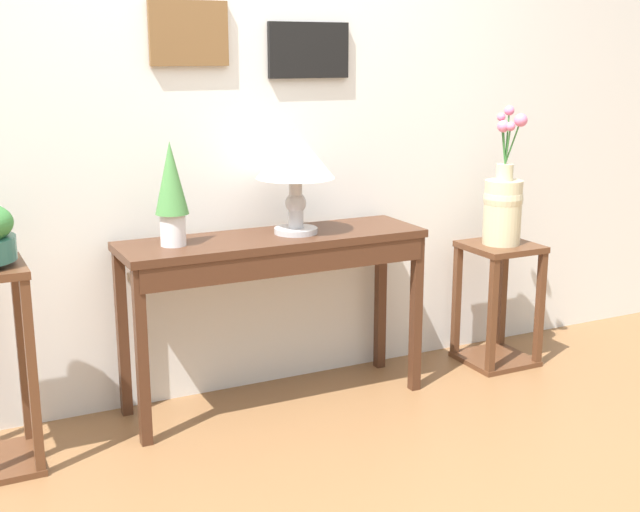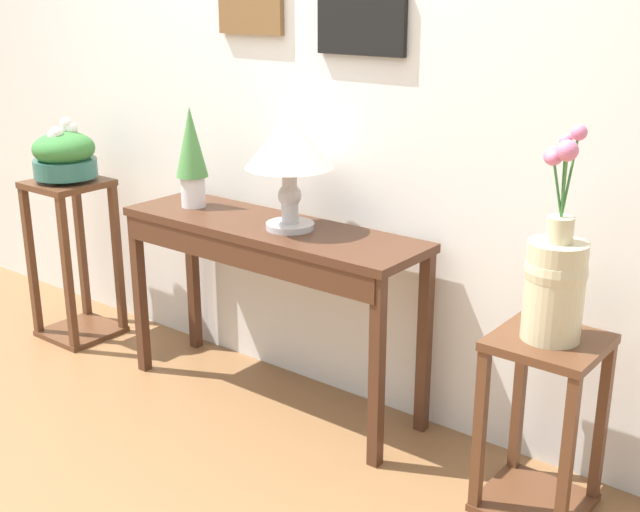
% 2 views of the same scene
% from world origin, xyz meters
% --- Properties ---
extents(back_wall_with_art, '(9.00, 0.13, 2.80)m').
position_xyz_m(back_wall_with_art, '(0.00, 1.52, 1.40)').
color(back_wall_with_art, silver).
rests_on(back_wall_with_art, ground).
extents(console_table, '(1.35, 0.39, 0.78)m').
position_xyz_m(console_table, '(0.11, 1.21, 0.67)').
color(console_table, '#472819').
rests_on(console_table, ground).
extents(table_lamp, '(0.34, 0.34, 0.45)m').
position_xyz_m(table_lamp, '(0.21, 1.23, 1.11)').
color(table_lamp, '#B7B7BC').
rests_on(table_lamp, console_table).
extents(potted_plant_on_console, '(0.14, 0.14, 0.43)m').
position_xyz_m(potted_plant_on_console, '(-0.34, 1.24, 1.02)').
color(potted_plant_on_console, silver).
rests_on(potted_plant_on_console, console_table).
extents(pedestal_stand_right, '(0.34, 0.34, 0.63)m').
position_xyz_m(pedestal_stand_right, '(1.32, 1.19, 0.31)').
color(pedestal_stand_right, '#56331E').
rests_on(pedestal_stand_right, ground).
extents(flower_vase_tall_right, '(0.20, 0.20, 0.68)m').
position_xyz_m(flower_vase_tall_right, '(1.32, 1.19, 0.84)').
color(flower_vase_tall_right, beige).
rests_on(flower_vase_tall_right, pedestal_stand_right).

